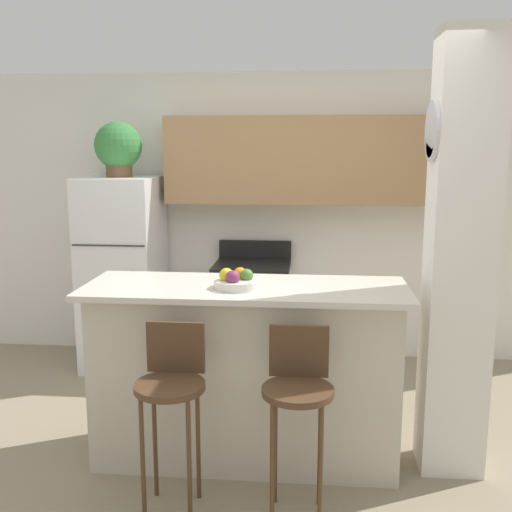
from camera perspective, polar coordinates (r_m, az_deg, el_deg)
The scene contains 11 objects.
ground_plane at distance 3.96m, azimuth -0.95°, elevation -18.51°, with size 14.00×14.00×0.00m, color gray.
wall_back at distance 5.33m, azimuth 2.86°, elevation 5.87°, with size 5.60×0.38×2.55m.
pillar_right at distance 3.61m, azimuth 18.80°, elevation -0.22°, with size 0.38×0.34×2.55m.
counter_bar at distance 3.72m, azimuth -0.98°, elevation -11.03°, with size 1.93×0.69×1.10m.
refrigerator at distance 5.35m, azimuth -12.51°, elevation -1.53°, with size 0.63×0.74×1.65m.
stove_range at distance 5.28m, azimuth -0.36°, elevation -5.51°, with size 0.65×0.59×1.07m.
bar_stool_left at distance 3.23m, azimuth -8.05°, elevation -12.37°, with size 0.37×0.37×1.00m.
bar_stool_right at distance 3.15m, azimuth 4.02°, elevation -12.90°, with size 0.37×0.37×1.00m.
potted_plant_on_fridge at distance 5.23m, azimuth -12.99°, elevation 10.04°, with size 0.40×0.40×0.46m.
fruit_bowl at distance 3.49m, azimuth -1.89°, elevation -2.37°, with size 0.26×0.26×0.12m.
trash_bin at distance 5.14m, azimuth -7.35°, elevation -9.23°, with size 0.28×0.28×0.38m.
Camera 1 is at (0.38, -3.44, 1.92)m, focal length 42.00 mm.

